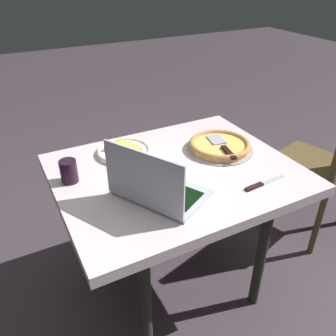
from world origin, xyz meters
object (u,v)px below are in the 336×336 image
laptop (156,188)px  dining_table (176,183)px  pizza_tray (220,146)px  table_knife (261,184)px  chair_near (328,159)px  pizza_plate (124,151)px  drink_cup (69,171)px

laptop → dining_table: bearing=-138.3°
pizza_tray → table_knife: pizza_tray is taller
dining_table → laptop: 0.26m
chair_near → pizza_plate: bearing=-13.6°
pizza_tray → chair_near: 0.74m
laptop → pizza_tray: 0.49m
laptop → table_knife: size_ratio=1.94×
pizza_plate → pizza_tray: 0.46m
laptop → chair_near: 1.17m
table_knife → chair_near: chair_near is taller
laptop → table_knife: bearing=164.8°
laptop → pizza_plate: 0.40m
table_knife → drink_cup: (0.68, -0.39, 0.05)m
laptop → drink_cup: 0.38m
laptop → chair_near: size_ratio=0.44×
pizza_plate → table_knife: bearing=128.0°
pizza_tray → drink_cup: size_ratio=3.32×
chair_near → dining_table: bearing=-1.7°
pizza_tray → chair_near: chair_near is taller
dining_table → laptop: bearing=41.7°
table_knife → chair_near: 0.79m
table_knife → laptop: bearing=-15.2°
pizza_tray → drink_cup: bearing=-4.6°
dining_table → pizza_tray: pizza_tray is taller
pizza_plate → chair_near: (-1.12, 0.27, -0.20)m
dining_table → pizza_tray: 0.30m
laptop → chair_near: (-1.14, -0.12, -0.24)m
chair_near → pizza_tray: bearing=-7.5°
pizza_tray → laptop: bearing=26.0°
table_knife → drink_cup: 0.78m
drink_cup → chair_near: chair_near is taller
table_knife → drink_cup: drink_cup is taller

